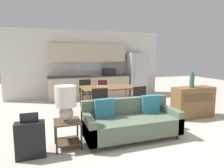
{
  "coord_description": "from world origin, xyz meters",
  "views": [
    {
      "loc": [
        -1.76,
        -3.48,
        1.72
      ],
      "look_at": [
        -0.02,
        1.5,
        0.95
      ],
      "focal_mm": 32.0,
      "sensor_mm": 36.0,
      "label": 1
    }
  ],
  "objects_px": {
    "vase": "(192,80)",
    "dining_chair_far_left": "(86,91)",
    "side_table": "(68,129)",
    "table_lamp": "(66,101)",
    "refrigerator": "(137,74)",
    "couch": "(130,122)",
    "laptop": "(102,85)",
    "credenza": "(193,102)",
    "dining_chair_near_left": "(99,103)",
    "suitcase": "(31,140)",
    "dining_chair_near_right": "(137,100)",
    "dining_table": "(109,89)"
  },
  "relations": [
    {
      "from": "vase",
      "to": "dining_chair_near_left",
      "type": "bearing_deg",
      "value": 167.66
    },
    {
      "from": "table_lamp",
      "to": "vase",
      "type": "height_order",
      "value": "vase"
    },
    {
      "from": "couch",
      "to": "laptop",
      "type": "bearing_deg",
      "value": 89.37
    },
    {
      "from": "refrigerator",
      "to": "side_table",
      "type": "relative_size",
      "value": 3.54
    },
    {
      "from": "vase",
      "to": "table_lamp",
      "type": "bearing_deg",
      "value": -168.37
    },
    {
      "from": "dining_table",
      "to": "credenza",
      "type": "height_order",
      "value": "credenza"
    },
    {
      "from": "refrigerator",
      "to": "side_table",
      "type": "height_order",
      "value": "refrigerator"
    },
    {
      "from": "credenza",
      "to": "suitcase",
      "type": "distance_m",
      "value": 4.24
    },
    {
      "from": "vase",
      "to": "credenza",
      "type": "bearing_deg",
      "value": 21.36
    },
    {
      "from": "dining_chair_near_left",
      "to": "laptop",
      "type": "distance_m",
      "value": 1.07
    },
    {
      "from": "couch",
      "to": "credenza",
      "type": "xyz_separation_m",
      "value": [
        2.2,
        0.69,
        0.09
      ]
    },
    {
      "from": "dining_chair_near_right",
      "to": "dining_table",
      "type": "bearing_deg",
      "value": -65.58
    },
    {
      "from": "table_lamp",
      "to": "laptop",
      "type": "height_order",
      "value": "table_lamp"
    },
    {
      "from": "side_table",
      "to": "dining_chair_near_right",
      "type": "xyz_separation_m",
      "value": [
        2.0,
        1.15,
        0.16
      ]
    },
    {
      "from": "credenza",
      "to": "vase",
      "type": "height_order",
      "value": "vase"
    },
    {
      "from": "refrigerator",
      "to": "table_lamp",
      "type": "distance_m",
      "value": 5.36
    },
    {
      "from": "side_table",
      "to": "dining_chair_near_right",
      "type": "distance_m",
      "value": 2.31
    },
    {
      "from": "credenza",
      "to": "table_lamp",
      "type": "bearing_deg",
      "value": -168.05
    },
    {
      "from": "refrigerator",
      "to": "dining_chair_far_left",
      "type": "xyz_separation_m",
      "value": [
        -2.47,
        -1.21,
        -0.4
      ]
    },
    {
      "from": "credenza",
      "to": "dining_chair_near_left",
      "type": "relative_size",
      "value": 1.29
    },
    {
      "from": "refrigerator",
      "to": "dining_table",
      "type": "xyz_separation_m",
      "value": [
        -1.95,
        -2.07,
        -0.19
      ]
    },
    {
      "from": "refrigerator",
      "to": "laptop",
      "type": "xyz_separation_m",
      "value": [
        -2.1,
        -1.93,
        -0.09
      ]
    },
    {
      "from": "vase",
      "to": "suitcase",
      "type": "relative_size",
      "value": 0.54
    },
    {
      "from": "refrigerator",
      "to": "dining_table",
      "type": "height_order",
      "value": "refrigerator"
    },
    {
      "from": "dining_table",
      "to": "dining_chair_near_left",
      "type": "xyz_separation_m",
      "value": [
        -0.52,
        -0.81,
        -0.21
      ]
    },
    {
      "from": "refrigerator",
      "to": "couch",
      "type": "bearing_deg",
      "value": -117.68
    },
    {
      "from": "credenza",
      "to": "dining_chair_far_left",
      "type": "distance_m",
      "value": 3.34
    },
    {
      "from": "table_lamp",
      "to": "couch",
      "type": "bearing_deg",
      "value": 2.54
    },
    {
      "from": "side_table",
      "to": "dining_chair_far_left",
      "type": "relative_size",
      "value": 0.57
    },
    {
      "from": "dining_chair_far_left",
      "to": "suitcase",
      "type": "height_order",
      "value": "dining_chair_far_left"
    },
    {
      "from": "dining_chair_near_right",
      "to": "table_lamp",
      "type": "bearing_deg",
      "value": 23.35
    },
    {
      "from": "dining_chair_near_right",
      "to": "refrigerator",
      "type": "bearing_deg",
      "value": -122.73
    },
    {
      "from": "side_table",
      "to": "laptop",
      "type": "height_order",
      "value": "laptop"
    },
    {
      "from": "dining_chair_far_left",
      "to": "dining_chair_near_left",
      "type": "distance_m",
      "value": 1.66
    },
    {
      "from": "table_lamp",
      "to": "vase",
      "type": "distance_m",
      "value": 3.48
    },
    {
      "from": "side_table",
      "to": "dining_chair_near_left",
      "type": "height_order",
      "value": "dining_chair_near_left"
    },
    {
      "from": "credenza",
      "to": "suitcase",
      "type": "relative_size",
      "value": 1.49
    },
    {
      "from": "dining_chair_far_left",
      "to": "dining_chair_near_left",
      "type": "xyz_separation_m",
      "value": [
        -0.0,
        -1.66,
        0.0
      ]
    },
    {
      "from": "dining_table",
      "to": "suitcase",
      "type": "xyz_separation_m",
      "value": [
        -2.11,
        -2.21,
        -0.4
      ]
    },
    {
      "from": "vase",
      "to": "dining_chair_far_left",
      "type": "bearing_deg",
      "value": 137.96
    },
    {
      "from": "refrigerator",
      "to": "credenza",
      "type": "bearing_deg",
      "value": -88.69
    },
    {
      "from": "suitcase",
      "to": "laptop",
      "type": "bearing_deg",
      "value": 50.25
    },
    {
      "from": "credenza",
      "to": "laptop",
      "type": "distance_m",
      "value": 2.64
    },
    {
      "from": "dining_chair_near_left",
      "to": "suitcase",
      "type": "relative_size",
      "value": 1.15
    },
    {
      "from": "side_table",
      "to": "dining_chair_far_left",
      "type": "height_order",
      "value": "dining_chair_far_left"
    },
    {
      "from": "vase",
      "to": "dining_chair_far_left",
      "type": "height_order",
      "value": "vase"
    },
    {
      "from": "vase",
      "to": "dining_chair_near_left",
      "type": "relative_size",
      "value": 0.47
    },
    {
      "from": "side_table",
      "to": "dining_chair_far_left",
      "type": "xyz_separation_m",
      "value": [
        0.95,
        2.88,
        0.16
      ]
    },
    {
      "from": "dining_table",
      "to": "dining_chair_far_left",
      "type": "relative_size",
      "value": 1.81
    },
    {
      "from": "refrigerator",
      "to": "suitcase",
      "type": "distance_m",
      "value": 5.93
    }
  ]
}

